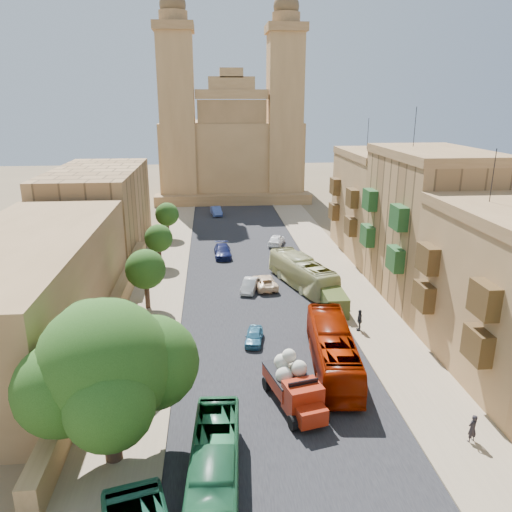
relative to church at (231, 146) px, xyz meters
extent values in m
plane|color=brown|center=(0.00, -78.61, -9.52)|extent=(260.00, 260.00, 0.00)
cube|color=black|center=(0.00, -48.61, -9.51)|extent=(14.00, 140.00, 0.01)
cube|color=#907B5E|center=(9.50, -48.61, -9.51)|extent=(5.00, 140.00, 0.01)
cube|color=#907B5E|center=(-9.50, -48.61, -9.51)|extent=(5.00, 140.00, 0.01)
cube|color=#907B5E|center=(7.00, -48.61, -9.46)|extent=(0.25, 140.00, 0.12)
cube|color=#907B5E|center=(-7.00, -48.61, -9.46)|extent=(0.25, 140.00, 0.12)
cylinder|color=black|center=(15.00, -64.81, 3.58)|extent=(0.06, 0.06, 3.60)
cube|color=#4B3419|center=(11.55, -71.53, -5.53)|extent=(0.90, 2.20, 2.00)
cube|color=#4B3419|center=(11.55, -63.69, -5.53)|extent=(0.90, 2.20, 2.00)
cube|color=#4B3419|center=(11.55, -71.53, -2.59)|extent=(0.90, 2.20, 2.00)
cube|color=#4B3419|center=(11.55, -63.69, -2.59)|extent=(0.90, 2.20, 2.00)
cube|color=#A47A4A|center=(16.00, -53.61, -3.02)|extent=(8.00, 14.00, 13.00)
cube|color=olive|center=(16.00, -53.61, 3.88)|extent=(8.20, 14.00, 0.80)
cylinder|color=black|center=(15.00, -50.81, 6.08)|extent=(0.06, 0.06, 3.60)
cube|color=#1E4C21|center=(11.55, -57.53, -4.58)|extent=(0.90, 2.20, 2.00)
cube|color=#1E4C21|center=(11.55, -49.69, -4.58)|extent=(0.90, 2.20, 2.00)
cube|color=#1E4C21|center=(11.55, -57.53, -0.94)|extent=(0.90, 2.20, 2.00)
cube|color=#1E4C21|center=(11.55, -49.69, -0.94)|extent=(0.90, 2.20, 2.00)
cube|color=#9A7245|center=(16.00, -39.61, -3.77)|extent=(8.00, 14.00, 11.50)
cube|color=olive|center=(16.00, -39.61, 2.38)|extent=(8.20, 14.00, 0.80)
cylinder|color=black|center=(15.00, -36.81, 4.58)|extent=(0.06, 0.06, 3.60)
cube|color=#4B3419|center=(11.55, -43.53, -5.15)|extent=(0.90, 2.20, 2.00)
cube|color=#4B3419|center=(11.55, -35.69, -5.15)|extent=(0.90, 2.20, 2.00)
cube|color=#4B3419|center=(11.55, -43.53, -1.93)|extent=(0.90, 2.20, 2.00)
cube|color=#4B3419|center=(11.55, -35.69, -1.93)|extent=(0.90, 2.20, 2.00)
cube|color=#9A7245|center=(-12.50, -58.61, -8.62)|extent=(1.00, 40.00, 1.80)
cube|color=olive|center=(-18.00, -60.61, -5.32)|extent=(10.00, 28.00, 8.40)
cube|color=#A47A4A|center=(-18.00, -34.61, -4.52)|extent=(10.00, 22.00, 10.00)
cube|color=#9A7245|center=(0.00, 2.39, -2.52)|extent=(26.00, 20.00, 14.00)
cube|color=olive|center=(0.00, -8.11, -8.62)|extent=(28.00, 4.00, 1.80)
cube|color=olive|center=(0.00, -6.41, 0.48)|extent=(12.00, 2.00, 16.00)
cube|color=#9A7245|center=(0.00, -6.41, 9.38)|extent=(12.60, 2.40, 1.60)
cube|color=#9A7245|center=(0.00, -6.41, 11.08)|extent=(8.00, 2.00, 2.40)
cube|color=#9A7245|center=(0.00, -6.41, 12.88)|extent=(4.00, 2.00, 1.60)
cube|color=#9A7245|center=(-9.50, -5.11, 4.98)|extent=(6.00, 6.00, 29.00)
cube|color=olive|center=(-9.50, -5.11, 20.08)|extent=(6.80, 6.80, 1.40)
cylinder|color=olive|center=(-9.50, -5.11, 21.68)|extent=(4.80, 4.80, 1.80)
sphere|color=brown|center=(-9.50, -5.11, 23.48)|extent=(4.40, 4.40, 4.40)
cube|color=#9A7245|center=(9.50, -5.11, 4.98)|extent=(6.00, 6.00, 29.00)
cube|color=olive|center=(9.50, -5.11, 20.08)|extent=(6.80, 6.80, 1.40)
cylinder|color=olive|center=(9.50, -5.11, 21.68)|extent=(4.80, 4.80, 1.80)
sphere|color=brown|center=(9.50, -5.11, 23.48)|extent=(4.40, 4.40, 4.40)
cylinder|color=#3B281D|center=(-9.50, -74.61, -7.83)|extent=(0.89, 0.89, 3.37)
sphere|color=#1B3E11|center=(-9.50, -74.61, -4.02)|extent=(6.73, 6.73, 6.73)
sphere|color=#1B3E11|center=(-7.37, -73.55, -4.55)|extent=(4.96, 4.96, 4.96)
sphere|color=#1B3E11|center=(-11.45, -75.41, -4.73)|extent=(4.61, 4.61, 4.61)
sphere|color=#1B3E11|center=(-8.97, -76.74, -4.91)|extent=(4.25, 4.25, 4.25)
sphere|color=#1B3E11|center=(-10.47, -72.66, -3.31)|extent=(3.90, 3.90, 3.90)
cylinder|color=#3B281D|center=(-10.00, -66.61, -8.31)|extent=(0.44, 0.44, 2.42)
sphere|color=#1B3E11|center=(-10.00, -66.61, -5.87)|extent=(3.51, 3.51, 3.51)
cylinder|color=#3B281D|center=(-10.00, -54.61, -8.29)|extent=(0.44, 0.44, 2.45)
sphere|color=#1B3E11|center=(-10.00, -54.61, -5.81)|extent=(3.57, 3.57, 3.57)
cylinder|color=#3B281D|center=(-10.00, -42.61, -8.44)|extent=(0.44, 0.44, 2.15)
sphere|color=#1B3E11|center=(-10.00, -42.61, -6.27)|extent=(3.13, 3.13, 3.13)
cylinder|color=#3B281D|center=(-10.00, -30.61, -8.43)|extent=(0.44, 0.44, 2.18)
sphere|color=#1B3E11|center=(-10.00, -30.61, -6.23)|extent=(3.17, 3.17, 3.17)
cube|color=#9A200B|center=(0.43, -69.82, -8.29)|extent=(2.95, 3.96, 0.89)
cube|color=black|center=(0.43, -69.82, -7.79)|extent=(3.00, 4.01, 0.12)
cube|color=#9A200B|center=(0.96, -72.02, -8.19)|extent=(2.40, 2.12, 1.77)
cube|color=#9A200B|center=(1.24, -73.16, -8.58)|extent=(1.91, 1.54, 0.98)
cube|color=black|center=(0.96, -72.02, -7.50)|extent=(1.84, 0.54, 0.89)
cylinder|color=black|center=(0.22, -73.11, -9.07)|extent=(0.55, 0.94, 0.89)
cylinder|color=black|center=(2.13, -72.64, -9.07)|extent=(0.55, 0.94, 0.89)
cylinder|color=black|center=(-0.81, -68.91, -9.07)|extent=(0.55, 0.94, 0.89)
cylinder|color=black|center=(1.10, -68.44, -9.07)|extent=(0.55, 0.94, 0.89)
sphere|color=beige|center=(0.09, -70.51, -7.55)|extent=(1.08, 1.08, 1.08)
sphere|color=beige|center=(0.97, -69.99, -7.55)|extent=(1.08, 1.08, 1.08)
sphere|color=beige|center=(0.28, -69.25, -7.55)|extent=(1.08, 1.08, 1.08)
sphere|color=beige|center=(0.02, -69.82, -7.01)|extent=(0.98, 0.98, 0.98)
sphere|color=beige|center=(0.97, -70.60, -7.06)|extent=(0.98, 0.98, 0.98)
sphere|color=beige|center=(0.45, -69.92, -6.56)|extent=(0.89, 0.89, 0.89)
cube|color=#3D481B|center=(6.50, -56.77, -8.60)|extent=(1.99, 4.45, 1.82)
cylinder|color=black|center=(5.61, -58.29, -9.15)|extent=(0.30, 0.73, 0.73)
cylinder|color=black|center=(7.34, -58.32, -9.15)|extent=(0.30, 0.73, 0.73)
cylinder|color=black|center=(5.66, -55.22, -9.15)|extent=(0.30, 0.73, 0.73)
cylinder|color=black|center=(7.39, -55.24, -9.15)|extent=(0.30, 0.73, 0.73)
imported|color=#23673E|center=(-4.26, -77.61, -8.18)|extent=(2.85, 9.68, 2.66)
imported|color=#8B1800|center=(4.00, -66.81, -7.98)|extent=(3.68, 11.20, 3.06)
imported|color=#C2C080|center=(4.84, -50.55, -8.03)|extent=(5.60, 10.91, 2.97)
imported|color=teal|center=(-1.03, -62.24, -8.97)|extent=(1.83, 3.38, 1.09)
imported|color=silver|center=(-0.50, -51.36, -8.91)|extent=(2.22, 3.87, 1.21)
imported|color=#FFDAB0|center=(1.06, -50.56, -8.90)|extent=(2.48, 4.58, 1.22)
imported|color=#101747|center=(-2.84, -39.83, -8.82)|extent=(2.10, 4.84, 1.39)
imported|color=white|center=(4.22, -35.46, -8.81)|extent=(2.88, 4.47, 1.42)
imported|color=#42569A|center=(-3.24, -17.17, -8.81)|extent=(2.03, 4.42, 1.41)
imported|color=black|center=(9.83, -75.02, -8.68)|extent=(0.71, 0.59, 1.67)
imported|color=#2C2E32|center=(7.68, -60.90, -8.60)|extent=(0.67, 1.14, 1.83)
camera|label=1|loc=(-4.08, -97.00, 8.47)|focal=35.00mm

